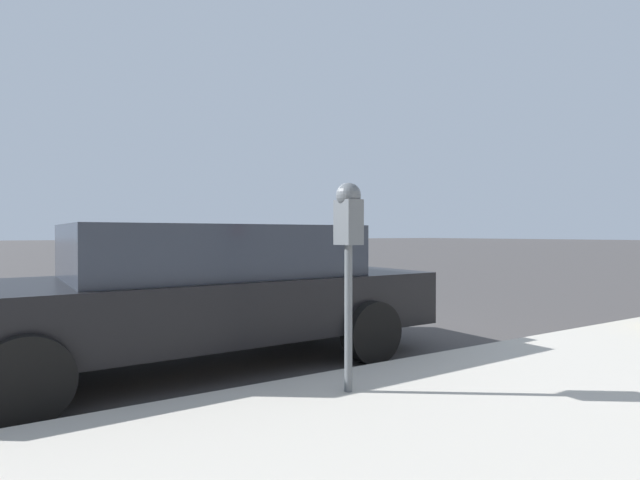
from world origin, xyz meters
The scene contains 3 objects.
ground_plane centered at (0.00, 0.00, 0.00)m, with size 220.00×220.00×0.00m, color #3D3A3A.
parking_meter centered at (-2.74, 0.33, 1.34)m, with size 0.21×0.19×1.58m.
car_black centered at (-0.87, 0.84, 0.76)m, with size 2.14×4.99×1.42m.
Camera 1 is at (-5.81, 2.50, 1.33)m, focal length 28.00 mm.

